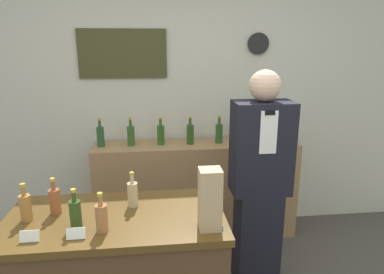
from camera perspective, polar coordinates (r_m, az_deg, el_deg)
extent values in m
cube|color=beige|center=(3.35, -2.68, 6.56)|extent=(5.20, 0.06, 2.70)
cube|color=#3C3B1E|center=(3.27, -11.49, 13.47)|extent=(0.80, 0.02, 0.44)
cylinder|color=black|center=(3.41, 10.98, 15.04)|extent=(0.20, 0.03, 0.20)
cube|color=#9E754C|center=(3.38, 0.76, -8.85)|extent=(1.92, 0.37, 0.95)
cube|color=#4F3616|center=(1.98, -12.60, -13.19)|extent=(1.19, 0.62, 0.04)
cube|color=black|center=(2.84, 10.69, -16.11)|extent=(0.32, 0.26, 0.79)
cube|color=black|center=(2.54, 11.50, -1.81)|extent=(0.43, 0.26, 0.68)
cube|color=white|center=(2.38, 12.65, 0.73)|extent=(0.12, 0.01, 0.30)
cube|color=black|center=(2.35, 12.87, 3.94)|extent=(0.07, 0.01, 0.03)
sphere|color=#DBB293|center=(2.45, 12.07, 8.38)|extent=(0.22, 0.22, 0.22)
cylinder|color=#4C3D2D|center=(3.34, 12.97, 0.06)|extent=(0.20, 0.20, 0.11)
sphere|color=#2D6B2D|center=(3.30, 13.14, 2.81)|extent=(0.26, 0.26, 0.26)
cube|color=tan|center=(1.74, 3.02, -10.33)|extent=(0.11, 0.10, 0.32)
cube|color=#2D66A8|center=(1.81, 3.58, -14.51)|extent=(0.09, 0.06, 0.02)
cylinder|color=silver|center=(1.80, 3.99, -13.56)|extent=(0.06, 0.02, 0.06)
cube|color=white|center=(1.86, -25.47, -14.71)|extent=(0.09, 0.02, 0.06)
cube|color=white|center=(1.80, -18.79, -14.98)|extent=(0.09, 0.02, 0.06)
cylinder|color=#A16E33|center=(2.05, -25.97, -10.58)|extent=(0.06, 0.06, 0.14)
cylinder|color=#A16E33|center=(2.01, -26.29, -8.09)|extent=(0.02, 0.02, 0.05)
cylinder|color=#B29933|center=(2.00, -26.40, -7.21)|extent=(0.03, 0.03, 0.02)
cylinder|color=brown|center=(2.06, -21.87, -9.97)|extent=(0.06, 0.06, 0.14)
cylinder|color=brown|center=(2.02, -22.14, -7.49)|extent=(0.02, 0.02, 0.05)
cylinder|color=#B29933|center=(2.01, -22.24, -6.61)|extent=(0.03, 0.03, 0.02)
cylinder|color=#2F471B|center=(1.88, -18.84, -12.05)|extent=(0.06, 0.06, 0.14)
cylinder|color=#2F471B|center=(1.84, -19.10, -9.39)|extent=(0.02, 0.02, 0.05)
cylinder|color=#B29933|center=(1.83, -19.20, -8.43)|extent=(0.03, 0.03, 0.02)
cylinder|color=#A26A40|center=(1.81, -14.83, -12.97)|extent=(0.06, 0.06, 0.14)
cylinder|color=#A26A40|center=(1.76, -15.04, -10.21)|extent=(0.02, 0.02, 0.05)
cylinder|color=#B29933|center=(1.75, -15.12, -9.22)|extent=(0.03, 0.03, 0.02)
cylinder|color=tan|center=(2.02, -9.85, -9.45)|extent=(0.06, 0.06, 0.14)
cylinder|color=tan|center=(1.99, -9.98, -6.92)|extent=(0.02, 0.02, 0.05)
cylinder|color=#B29933|center=(1.97, -10.03, -6.02)|extent=(0.03, 0.03, 0.02)
cylinder|color=#264A29|center=(3.22, -15.00, 0.03)|extent=(0.07, 0.07, 0.18)
cylinder|color=#264A29|center=(3.19, -15.15, 2.16)|extent=(0.03, 0.03, 0.06)
cylinder|color=#B29933|center=(3.18, -15.20, 2.91)|extent=(0.03, 0.03, 0.02)
cylinder|color=#315320|center=(3.19, -10.14, 0.17)|extent=(0.07, 0.07, 0.18)
cylinder|color=#315320|center=(3.16, -10.24, 2.32)|extent=(0.03, 0.03, 0.06)
cylinder|color=#B29933|center=(3.15, -10.28, 3.08)|extent=(0.03, 0.03, 0.02)
cylinder|color=#2D531D|center=(3.18, -5.22, 0.32)|extent=(0.07, 0.07, 0.18)
cylinder|color=#2D531D|center=(3.15, -5.27, 2.48)|extent=(0.03, 0.03, 0.06)
cylinder|color=#B29933|center=(3.14, -5.29, 3.24)|extent=(0.03, 0.03, 0.02)
cylinder|color=#294A1C|center=(3.19, -0.30, 0.44)|extent=(0.07, 0.07, 0.18)
cylinder|color=#294A1C|center=(3.16, -0.31, 2.59)|extent=(0.03, 0.03, 0.06)
cylinder|color=#B29933|center=(3.15, -0.31, 3.35)|extent=(0.03, 0.03, 0.02)
cylinder|color=#2A5326|center=(3.23, 4.52, 0.58)|extent=(0.07, 0.07, 0.18)
cylinder|color=#2A5326|center=(3.20, 4.57, 2.71)|extent=(0.03, 0.03, 0.06)
cylinder|color=#B29933|center=(3.19, 4.58, 3.45)|extent=(0.03, 0.03, 0.02)
cylinder|color=#264D29|center=(3.31, 9.12, 0.78)|extent=(0.07, 0.07, 0.18)
cylinder|color=#264D29|center=(3.28, 9.22, 2.86)|extent=(0.03, 0.03, 0.06)
cylinder|color=#B29933|center=(3.27, 9.25, 3.59)|extent=(0.03, 0.03, 0.02)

